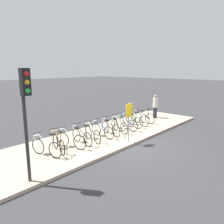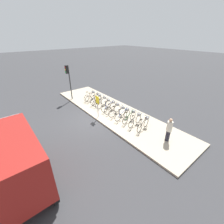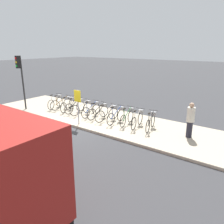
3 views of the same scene
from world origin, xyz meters
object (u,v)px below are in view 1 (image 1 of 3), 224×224
(parked_bicycle_10, at_px, (136,118))
(sign_post, at_px, (129,116))
(parked_bicycle_3, at_px, (81,135))
(parked_bicycle_5, at_px, (101,129))
(traffic_light, at_px, (26,102))
(parked_bicycle_0, at_px, (44,145))
(parked_bicycle_2, at_px, (69,138))
(parked_bicycle_7, at_px, (118,124))
(parked_bicycle_4, at_px, (92,132))
(pedestrian, at_px, (155,106))
(parked_bicycle_6, at_px, (109,127))
(parked_bicycle_8, at_px, (125,122))
(parked_bicycle_11, at_px, (142,116))
(parked_bicycle_1, at_px, (58,141))
(parked_bicycle_9, at_px, (130,120))

(parked_bicycle_10, bearing_deg, sign_post, -150.82)
(parked_bicycle_3, distance_m, parked_bicycle_5, 1.31)
(traffic_light, relative_size, sign_post, 1.88)
(parked_bicycle_0, height_order, parked_bicycle_2, same)
(parked_bicycle_10, xyz_separation_m, sign_post, (-2.69, -1.50, 0.81))
(parked_bicycle_0, distance_m, parked_bicycle_7, 4.39)
(parked_bicycle_0, height_order, parked_bicycle_5, same)
(parked_bicycle_4, xyz_separation_m, pedestrian, (6.25, 0.30, 0.41))
(parked_bicycle_6, xyz_separation_m, parked_bicycle_7, (0.66, -0.04, 0.00))
(parked_bicycle_4, bearing_deg, parked_bicycle_6, 0.74)
(parked_bicycle_8, bearing_deg, sign_post, -137.08)
(parked_bicycle_6, relative_size, traffic_light, 0.45)
(parked_bicycle_8, bearing_deg, parked_bicycle_2, 179.23)
(parked_bicycle_8, relative_size, sign_post, 0.86)
(parked_bicycle_10, bearing_deg, parked_bicycle_0, -179.53)
(parked_bicycle_3, bearing_deg, parked_bicycle_11, 1.09)
(parked_bicycle_6, xyz_separation_m, pedestrian, (4.99, 0.28, 0.41))
(parked_bicycle_11, distance_m, sign_post, 3.83)
(parked_bicycle_6, bearing_deg, parked_bicycle_11, 2.53)
(parked_bicycle_8, xyz_separation_m, parked_bicycle_11, (1.91, 0.17, 0.00))
(parked_bicycle_2, distance_m, pedestrian, 7.54)
(traffic_light, bearing_deg, parked_bicycle_6, 16.04)
(parked_bicycle_1, bearing_deg, parked_bicycle_4, -2.36)
(parked_bicycle_7, bearing_deg, parked_bicycle_6, 176.87)
(parked_bicycle_0, relative_size, parked_bicycle_4, 1.01)
(parked_bicycle_5, relative_size, parked_bicycle_10, 1.01)
(parked_bicycle_9, distance_m, parked_bicycle_11, 1.33)
(parked_bicycle_2, relative_size, parked_bicycle_3, 0.98)
(pedestrian, bearing_deg, parked_bicycle_2, -178.03)
(parked_bicycle_2, height_order, parked_bicycle_9, same)
(parked_bicycle_2, relative_size, parked_bicycle_11, 0.99)
(parked_bicycle_2, distance_m, parked_bicycle_4, 1.28)
(parked_bicycle_5, bearing_deg, pedestrian, 2.44)
(parked_bicycle_11, bearing_deg, parked_bicycle_5, -178.56)
(parked_bicycle_7, bearing_deg, parked_bicycle_9, 6.85)
(parked_bicycle_1, bearing_deg, parked_bicycle_5, -0.30)
(parked_bicycle_4, bearing_deg, parked_bicycle_9, 2.24)
(parked_bicycle_11, bearing_deg, parked_bicycle_3, -178.91)
(parked_bicycle_7, bearing_deg, parked_bicycle_11, 4.02)
(parked_bicycle_7, distance_m, pedestrian, 4.35)
(parked_bicycle_2, xyz_separation_m, parked_bicycle_7, (3.21, -0.06, 0.00))
(sign_post, bearing_deg, parked_bicycle_0, 157.42)
(parked_bicycle_0, height_order, parked_bicycle_1, same)
(traffic_light, bearing_deg, parked_bicycle_0, 47.60)
(parked_bicycle_4, relative_size, traffic_light, 0.44)
(sign_post, bearing_deg, traffic_light, -179.39)
(sign_post, bearing_deg, parked_bicycle_8, 42.92)
(parked_bicycle_6, xyz_separation_m, parked_bicycle_11, (3.17, 0.14, 0.00))
(parked_bicycle_6, xyz_separation_m, sign_post, (-0.24, -1.42, 0.81))
(parked_bicycle_1, bearing_deg, parked_bicycle_3, -0.73)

